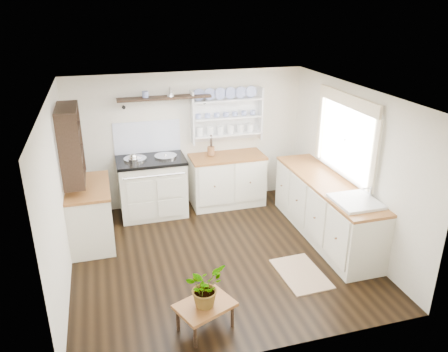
{
  "coord_description": "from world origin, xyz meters",
  "views": [
    {
      "loc": [
        -1.38,
        -5.15,
        3.38
      ],
      "look_at": [
        0.16,
        0.25,
        1.1
      ],
      "focal_mm": 35.0,
      "sensor_mm": 36.0,
      "label": 1
    }
  ],
  "objects": [
    {
      "name": "left_shelving",
      "position": [
        -1.84,
        0.9,
        1.55
      ],
      "size": [
        0.28,
        0.8,
        1.05
      ],
      "primitive_type": "cube",
      "color": "black",
      "rests_on": "wall_left"
    },
    {
      "name": "floor",
      "position": [
        0.0,
        0.0,
        0.0
      ],
      "size": [
        4.0,
        3.8,
        0.01
      ],
      "primitive_type": "cube",
      "color": "black",
      "rests_on": "ground"
    },
    {
      "name": "left_cabinets",
      "position": [
        -1.7,
        0.9,
        0.46
      ],
      "size": [
        0.62,
        1.13,
        0.9
      ],
      "color": "beige",
      "rests_on": "floor"
    },
    {
      "name": "potted_plant",
      "position": [
        -0.53,
        -1.4,
        0.56
      ],
      "size": [
        0.55,
        0.54,
        0.46
      ],
      "primitive_type": "imported",
      "rotation": [
        0.0,
        0.0,
        0.74
      ],
      "color": "#3F7233",
      "rests_on": "center_table"
    },
    {
      "name": "right_cabinets",
      "position": [
        1.7,
        0.1,
        0.46
      ],
      "size": [
        0.62,
        2.43,
        0.9
      ],
      "color": "beige",
      "rests_on": "floor"
    },
    {
      "name": "wall_left",
      "position": [
        -2.0,
        0.0,
        1.15
      ],
      "size": [
        0.02,
        3.8,
        2.3
      ],
      "primitive_type": "cube",
      "color": "beige",
      "rests_on": "ground"
    },
    {
      "name": "high_shelf",
      "position": [
        -0.4,
        1.78,
        1.91
      ],
      "size": [
        1.5,
        0.29,
        0.16
      ],
      "color": "black",
      "rests_on": "wall_back"
    },
    {
      "name": "wall_back",
      "position": [
        0.0,
        1.9,
        1.15
      ],
      "size": [
        4.0,
        0.02,
        2.3
      ],
      "primitive_type": "cube",
      "color": "beige",
      "rests_on": "ground"
    },
    {
      "name": "center_table",
      "position": [
        -0.53,
        -1.4,
        0.28
      ],
      "size": [
        0.72,
        0.63,
        0.33
      ],
      "rotation": [
        0.0,
        0.0,
        0.4
      ],
      "color": "brown",
      "rests_on": "floor"
    },
    {
      "name": "floor_rug",
      "position": [
        0.93,
        -0.75,
        0.01
      ],
      "size": [
        0.58,
        0.87,
        0.02
      ],
      "primitive_type": "cube",
      "rotation": [
        0.0,
        0.0,
        0.04
      ],
      "color": "#937055",
      "rests_on": "floor"
    },
    {
      "name": "wall_right",
      "position": [
        2.0,
        0.0,
        1.15
      ],
      "size": [
        0.02,
        3.8,
        2.3
      ],
      "primitive_type": "cube",
      "color": "beige",
      "rests_on": "ground"
    },
    {
      "name": "back_cabinets",
      "position": [
        0.6,
        1.6,
        0.46
      ],
      "size": [
        1.27,
        0.63,
        0.9
      ],
      "color": "beige",
      "rests_on": "floor"
    },
    {
      "name": "window",
      "position": [
        1.95,
        0.15,
        1.56
      ],
      "size": [
        0.08,
        1.55,
        1.22
      ],
      "color": "white",
      "rests_on": "wall_right"
    },
    {
      "name": "utensil_crock",
      "position": [
        0.33,
        1.68,
        0.98
      ],
      "size": [
        0.12,
        0.12,
        0.14
      ],
      "primitive_type": "cylinder",
      "color": "brown",
      "rests_on": "back_cabinets"
    },
    {
      "name": "aga_cooker",
      "position": [
        -0.7,
        1.57,
        0.5
      ],
      "size": [
        1.11,
        0.77,
        1.02
      ],
      "color": "beige",
      "rests_on": "floor"
    },
    {
      "name": "kettle",
      "position": [
        -0.98,
        1.45,
        1.03
      ],
      "size": [
        0.17,
        0.17,
        0.2
      ],
      "primitive_type": null,
      "color": "silver",
      "rests_on": "aga_cooker"
    },
    {
      "name": "plate_rack",
      "position": [
        0.65,
        1.86,
        1.56
      ],
      "size": [
        1.2,
        0.22,
        0.9
      ],
      "color": "white",
      "rests_on": "wall_back"
    },
    {
      "name": "ceiling",
      "position": [
        0.0,
        0.0,
        2.3
      ],
      "size": [
        4.0,
        3.8,
        0.01
      ],
      "primitive_type": "cube",
      "color": "white",
      "rests_on": "wall_back"
    },
    {
      "name": "belfast_sink",
      "position": [
        1.7,
        -0.65,
        0.8
      ],
      "size": [
        0.55,
        0.6,
        0.45
      ],
      "color": "white",
      "rests_on": "right_cabinets"
    }
  ]
}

